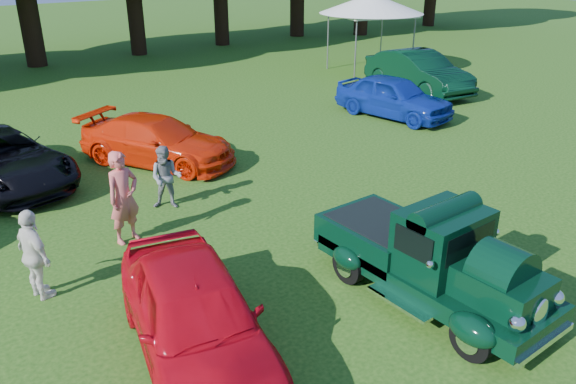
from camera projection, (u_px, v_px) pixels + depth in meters
ground at (381, 283)px, 9.98m from camera, size 120.00×120.00×0.00m
hero_pickup at (430, 259)px, 9.33m from camera, size 1.99×4.28×1.67m
red_convertible at (195, 315)px, 7.91m from camera, size 2.66×4.49×1.43m
back_car_black at (1, 159)px, 13.86m from camera, size 3.06×5.14×1.34m
back_car_orange at (157, 141)px, 15.28m from camera, size 3.74×4.74×1.28m
back_car_blue at (394, 97)px, 19.49m from camera, size 2.28×4.43×1.44m
back_car_green at (418, 72)px, 22.81m from camera, size 2.50×5.23×1.65m
spectator_pink at (124, 197)px, 11.05m from camera, size 0.79×0.62×1.91m
spectator_grey at (166, 178)px, 12.60m from camera, size 0.90×0.87×1.47m
spectator_white at (34, 255)px, 9.27m from camera, size 0.58×1.01×1.62m
canopy_tent at (372, 4)px, 25.60m from camera, size 5.95×5.95×3.58m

